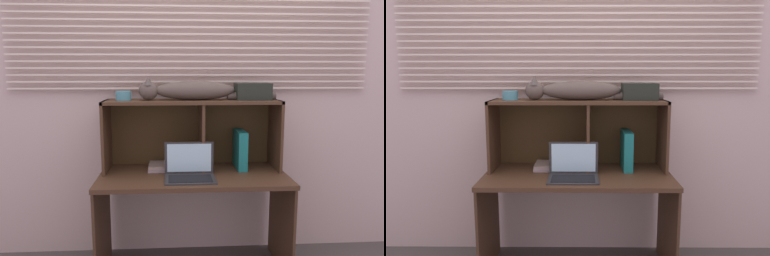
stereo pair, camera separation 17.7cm
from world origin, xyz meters
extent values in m
cube|color=beige|center=(0.00, 0.55, 1.25)|extent=(4.40, 0.04, 2.50)
cube|color=beige|center=(0.00, 0.50, 1.31)|extent=(2.71, 0.02, 0.01)
cube|color=beige|center=(0.00, 0.50, 1.36)|extent=(2.71, 0.02, 0.01)
cube|color=beige|center=(0.00, 0.50, 1.41)|extent=(2.71, 0.02, 0.01)
cube|color=beige|center=(0.00, 0.50, 1.46)|extent=(2.71, 0.02, 0.01)
cube|color=beige|center=(0.00, 0.50, 1.51)|extent=(2.71, 0.02, 0.01)
cube|color=beige|center=(0.00, 0.50, 1.56)|extent=(2.71, 0.02, 0.01)
cube|color=beige|center=(0.00, 0.50, 1.61)|extent=(2.71, 0.02, 0.01)
cube|color=beige|center=(0.00, 0.50, 1.66)|extent=(2.71, 0.02, 0.01)
cube|color=beige|center=(0.00, 0.50, 1.71)|extent=(2.71, 0.02, 0.01)
cube|color=beige|center=(0.00, 0.50, 1.76)|extent=(2.71, 0.02, 0.01)
cube|color=beige|center=(0.00, 0.50, 1.81)|extent=(2.71, 0.02, 0.01)
cube|color=beige|center=(0.00, 0.50, 1.86)|extent=(2.71, 0.02, 0.01)
cube|color=beige|center=(0.00, 0.50, 1.91)|extent=(2.71, 0.02, 0.01)
cube|color=#462D1C|center=(0.00, 0.20, 0.71)|extent=(1.30, 0.63, 0.03)
cube|color=#462D1C|center=(-0.64, 0.20, 0.35)|extent=(0.02, 0.57, 0.70)
cube|color=#462D1C|center=(0.64, 0.20, 0.35)|extent=(0.02, 0.57, 0.70)
cube|color=#462D1C|center=(0.00, 0.33, 1.22)|extent=(1.25, 0.34, 0.02)
cube|color=#462D1C|center=(-0.62, 0.33, 0.98)|extent=(0.02, 0.34, 0.51)
cube|color=#462D1C|center=(0.62, 0.33, 0.98)|extent=(0.02, 0.34, 0.51)
cube|color=#462D1C|center=(0.07, 0.33, 0.97)|extent=(0.02, 0.32, 0.49)
cube|color=#473419|center=(0.00, 0.50, 0.98)|extent=(1.25, 0.01, 0.51)
ellipsoid|color=brown|center=(0.02, 0.33, 1.30)|extent=(0.58, 0.16, 0.14)
sphere|color=brown|center=(-0.31, 0.33, 1.30)|extent=(0.14, 0.14, 0.14)
cone|color=#524A43|center=(-0.31, 0.30, 1.37)|extent=(0.06, 0.06, 0.06)
cone|color=brown|center=(-0.31, 0.36, 1.37)|extent=(0.06, 0.06, 0.06)
cylinder|color=brown|center=(0.43, 0.33, 1.26)|extent=(0.35, 0.06, 0.06)
cube|color=#2B2B2B|center=(-0.03, 0.05, 0.73)|extent=(0.34, 0.24, 0.01)
cube|color=#2B2B2B|center=(-0.03, 0.17, 0.85)|extent=(0.34, 0.01, 0.22)
cube|color=#B2E0EA|center=(-0.03, 0.17, 0.85)|extent=(0.30, 0.00, 0.20)
cube|color=black|center=(-0.03, 0.04, 0.74)|extent=(0.29, 0.17, 0.00)
cube|color=#18716A|center=(0.36, 0.33, 0.87)|extent=(0.06, 0.25, 0.28)
cube|color=gray|center=(-0.25, 0.32, 0.74)|extent=(0.14, 0.20, 0.02)
cube|color=gray|center=(-0.24, 0.34, 0.76)|extent=(0.14, 0.20, 0.02)
cylinder|color=teal|center=(-0.49, 0.33, 1.27)|extent=(0.11, 0.11, 0.07)
cube|color=black|center=(0.44, 0.33, 1.29)|extent=(0.25, 0.17, 0.12)
camera|label=1|loc=(-0.16, -2.21, 1.43)|focal=33.23mm
camera|label=2|loc=(0.02, -2.21, 1.43)|focal=33.23mm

